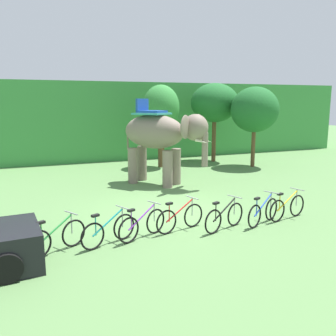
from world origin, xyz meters
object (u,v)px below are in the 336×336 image
(elephant, at_px, (161,135))
(bike_green, at_px, (57,238))
(bike_blue, at_px, (263,212))
(bike_teal, at_px, (109,230))
(tree_left, at_px, (255,110))
(bike_black, at_px, (224,217))
(tree_center_left, at_px, (161,108))
(bike_purple, at_px, (142,225))
(tree_center_right, at_px, (215,103))
(bike_yellow, at_px, (287,207))
(bike_red, at_px, (180,218))

(elephant, relative_size, bike_green, 2.54)
(bike_blue, bearing_deg, elephant, 99.04)
(bike_green, relative_size, bike_teal, 0.96)
(tree_left, xyz_separation_m, bike_blue, (-5.45, -8.47, -2.81))
(bike_teal, bearing_deg, bike_black, -2.40)
(tree_center_left, bearing_deg, bike_purple, -113.31)
(tree_center_right, height_order, elephant, tree_center_right)
(bike_blue, bearing_deg, tree_center_left, 86.74)
(tree_center_left, xyz_separation_m, tree_left, (4.87, -1.82, -0.09))
(tree_center_left, relative_size, bike_purple, 2.92)
(tree_center_left, bearing_deg, tree_center_right, 10.01)
(tree_center_left, distance_m, bike_purple, 11.31)
(elephant, height_order, bike_yellow, elephant)
(tree_left, relative_size, bike_purple, 2.86)
(bike_purple, relative_size, bike_black, 0.97)
(bike_blue, bearing_deg, bike_purple, 176.30)
(tree_left, height_order, bike_green, tree_left)
(bike_blue, height_order, bike_yellow, same)
(bike_teal, relative_size, bike_black, 0.98)
(bike_teal, xyz_separation_m, bike_red, (2.13, 0.26, 0.00))
(bike_teal, bearing_deg, tree_center_right, 50.28)
(bike_purple, bearing_deg, tree_center_right, 53.11)
(tree_center_right, distance_m, tree_left, 2.76)
(tree_center_left, bearing_deg, bike_red, -107.65)
(tree_center_right, xyz_separation_m, bike_yellow, (-3.30, -10.83, -3.17))
(bike_teal, bearing_deg, bike_green, -178.54)
(tree_left, distance_m, bike_teal, 13.42)
(bike_teal, bearing_deg, elephant, 58.49)
(bike_red, bearing_deg, bike_blue, -8.88)
(elephant, relative_size, bike_blue, 2.45)
(tree_left, relative_size, elephant, 1.16)
(tree_center_left, relative_size, bike_blue, 2.89)
(elephant, bearing_deg, bike_red, -105.26)
(bike_purple, bearing_deg, bike_teal, -173.60)
(tree_left, bearing_deg, bike_purple, -138.19)
(bike_red, bearing_deg, elephant, 74.74)
(elephant, xyz_separation_m, bike_yellow, (1.97, -6.08, -1.82))
(tree_left, height_order, bike_red, tree_left)
(bike_green, height_order, bike_black, same)
(tree_center_left, height_order, bike_red, tree_center_left)
(tree_center_left, height_order, elephant, tree_center_left)
(elephant, relative_size, bike_red, 2.33)
(bike_teal, distance_m, bike_black, 3.35)
(bike_purple, distance_m, bike_yellow, 4.73)
(bike_yellow, bearing_deg, tree_center_left, 92.27)
(tree_center_right, relative_size, bike_blue, 3.01)
(tree_left, relative_size, bike_red, 2.69)
(bike_red, bearing_deg, bike_green, -175.05)
(bike_teal, height_order, bike_black, same)
(tree_center_left, xyz_separation_m, bike_black, (-1.93, -10.29, -2.90))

